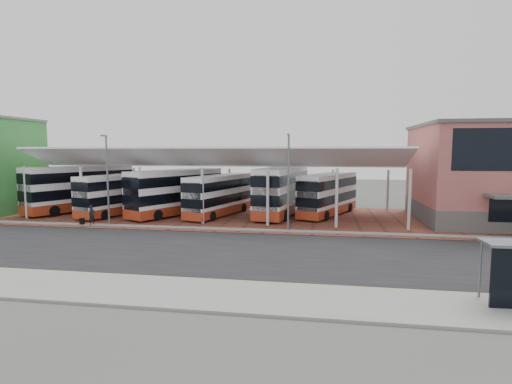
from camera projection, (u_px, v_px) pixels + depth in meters
ground at (251, 249)px, 27.26m from camera, size 140.00×140.00×0.00m
road at (249, 253)px, 26.27m from camera, size 120.00×14.00×0.02m
forecourt at (293, 218)px, 39.70m from camera, size 72.00×16.00×0.06m
sidewalk at (218, 295)px, 18.41m from camera, size 120.00×4.00×0.14m
north_kerb at (264, 230)px, 33.34m from camera, size 120.00×0.80×0.14m
yellow_line_near at (228, 282)px, 20.38m from camera, size 120.00×0.12×0.01m
yellow_line_far at (229, 280)px, 20.68m from camera, size 120.00×0.12×0.01m
canopy at (217, 160)px, 41.30m from camera, size 37.00×11.63×7.07m
lamp_west at (107, 177)px, 35.19m from camera, size 0.16×0.90×8.07m
lamp_east at (288, 180)px, 32.65m from camera, size 0.16×0.90×8.07m
bus_0 at (80, 189)px, 44.20m from camera, size 7.57×12.09×4.96m
bus_1 at (121, 194)px, 41.87m from camera, size 5.36×10.38×4.19m
bus_2 at (176, 192)px, 41.50m from camera, size 7.41×11.31×4.67m
bus_3 at (219, 195)px, 41.07m from camera, size 5.08×10.33×4.16m
bus_4 at (282, 191)px, 41.57m from camera, size 4.80×12.29×4.94m
bus_5 at (328, 195)px, 41.32m from camera, size 6.32×10.49×4.28m
pedestrian at (92, 215)px, 35.51m from camera, size 0.61×0.76×1.81m
suitcase at (82, 222)px, 35.73m from camera, size 0.37×0.27×0.64m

